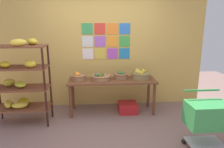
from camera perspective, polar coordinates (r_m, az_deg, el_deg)
name	(u,v)px	position (r m, az deg, el deg)	size (l,w,h in m)	color
ground	(104,142)	(3.40, -2.19, -18.34)	(9.14, 9.14, 0.00)	#7D605A
back_wall_with_art	(101,41)	(4.49, -3.21, 9.21)	(4.58, 0.07, 2.90)	gold
banana_shelf_unit	(19,80)	(4.03, -24.36, -1.52)	(1.00, 0.49, 1.57)	#351714
display_table	(112,84)	(4.19, 0.03, -2.72)	(1.77, 0.56, 0.71)	brown
fruit_basket_right	(101,77)	(4.12, -3.12, -0.82)	(0.39, 0.39, 0.16)	#9A6C46
fruit_basket_back_left	(78,77)	(4.18, -9.35, -0.70)	(0.31, 0.31, 0.16)	#9A6C49
fruit_basket_left	(121,75)	(4.21, 2.50, -0.36)	(0.31, 0.31, 0.17)	#906242
fruit_basket_centre	(140,75)	(4.26, 7.89, -0.18)	(0.40, 0.40, 0.20)	olive
produce_crate_under_table	(128,107)	(4.36, 4.39, -9.27)	(0.39, 0.36, 0.20)	red
shopping_cart	(207,117)	(3.30, 24.93, -10.79)	(0.58, 0.43, 0.85)	black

